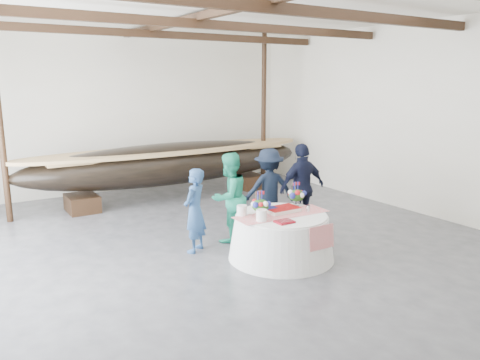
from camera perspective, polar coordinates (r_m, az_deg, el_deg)
floor at (r=9.05m, az=-0.20°, el=-8.30°), size 10.00×12.00×0.01m
wall_back at (r=13.97m, az=-13.41°, el=8.07°), size 10.00×0.02×4.50m
wall_right at (r=11.94m, az=20.81°, el=6.97°), size 0.02×12.00×4.50m
ceiling at (r=8.59m, az=-0.22°, el=21.11°), size 10.00×12.00×0.01m
pavilion_structure at (r=9.16m, az=-2.78°, el=17.39°), size 9.80×11.76×4.50m
longboat_display at (r=12.67m, az=-8.22°, el=2.04°), size 8.08×1.62×1.51m
banquet_table at (r=8.49m, az=5.05°, el=-6.84°), size 1.90×1.90×0.82m
tabletop_items at (r=8.45m, az=4.55°, el=-2.97°), size 1.78×1.02×0.40m
guest_woman_blue at (r=8.70m, az=-5.54°, el=-3.72°), size 0.69×0.65×1.58m
guest_woman_teal at (r=9.22m, az=-1.33°, el=-2.13°), size 1.02×0.89×1.78m
guest_man_left at (r=10.03m, az=3.54°, el=-1.09°), size 1.27×0.95×1.74m
guest_man_right at (r=9.94m, az=7.58°, el=-0.91°), size 1.11×0.49×1.87m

